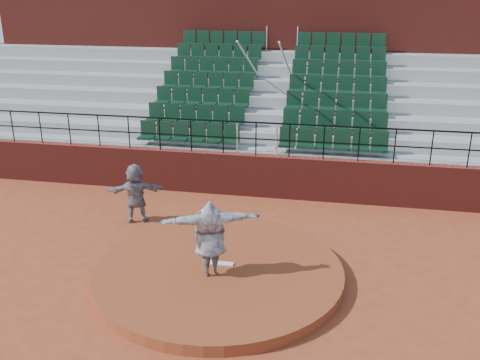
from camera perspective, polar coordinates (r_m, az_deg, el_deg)
name	(u,v)px	position (r m, az deg, el deg)	size (l,w,h in m)	color
ground	(219,277)	(12.08, -2.29, -10.30)	(90.00, 90.00, 0.00)	#994122
pitchers_mound	(219,272)	(12.02, -2.30, -9.79)	(5.50, 5.50, 0.25)	brown
pitching_rubber	(220,263)	(12.08, -2.14, -8.86)	(0.60, 0.15, 0.03)	white
boundary_wall	(256,175)	(16.27, 1.67, 0.50)	(24.00, 0.30, 1.30)	maroon
wall_railing	(256,131)	(15.86, 1.72, 5.20)	(24.04, 0.05, 1.03)	black
seating_deck	(272,122)	(19.50, 3.45, 6.24)	(24.00, 5.97, 4.63)	#9B9B96
press_box_facade	(286,50)	(23.00, 4.92, 13.68)	(24.00, 3.00, 7.10)	maroon
pitcher	(210,238)	(11.32, -3.22, -6.19)	(2.10, 0.57, 1.71)	black
fielder	(136,193)	(14.70, -11.06, -1.38)	(1.52, 0.48, 1.64)	black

